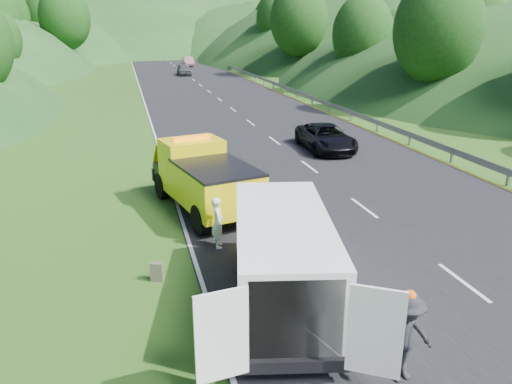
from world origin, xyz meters
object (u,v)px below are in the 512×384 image
object	(u,v)px
tow_truck	(203,177)
worker	(401,379)
white_van	(282,255)
woman	(218,247)
child	(258,294)
suitcase	(157,272)
passing_suv	(325,150)

from	to	relation	value
tow_truck	worker	world-z (taller)	tow_truck
tow_truck	white_van	size ratio (longest dim) A/B	0.89
worker	woman	bearing A→B (deg)	102.85
white_van	woman	bearing A→B (deg)	115.86
child	worker	xyz separation A→B (m)	(1.90, -3.89, 0.00)
suitcase	white_van	bearing A→B (deg)	-34.69
worker	child	bearing A→B (deg)	110.14
white_van	passing_suv	xyz separation A→B (m)	(7.23, 14.91, -1.36)
worker	suitcase	size ratio (longest dim) A/B	3.49
tow_truck	child	xyz separation A→B (m)	(0.38, -6.59, -1.28)
child	woman	bearing A→B (deg)	153.34
worker	suitcase	distance (m)	6.88
child	suitcase	bearing A→B (deg)	-154.51
white_van	suitcase	xyz separation A→B (m)	(-2.93, 2.03, -1.09)
worker	tow_truck	bearing A→B (deg)	96.33
woman	tow_truck	bearing A→B (deg)	4.15
tow_truck	woman	bearing A→B (deg)	-104.93
tow_truck	child	bearing A→B (deg)	-99.95
child	white_van	bearing A→B (deg)	-1.46
suitcase	passing_suv	xyz separation A→B (m)	(10.16, 12.88, -0.27)
tow_truck	white_van	distance (m)	7.27
white_van	worker	world-z (taller)	white_van
tow_truck	worker	distance (m)	10.79
tow_truck	passing_suv	distance (m)	11.19
tow_truck	worker	size ratio (longest dim) A/B	3.43
tow_truck	suitcase	size ratio (longest dim) A/B	11.97
tow_truck	child	distance (m)	6.72
child	passing_suv	xyz separation A→B (m)	(7.66, 14.27, 0.00)
white_van	worker	size ratio (longest dim) A/B	3.85
tow_truck	suitcase	distance (m)	5.70
tow_truck	child	world-z (taller)	tow_truck
woman	suitcase	world-z (taller)	woman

